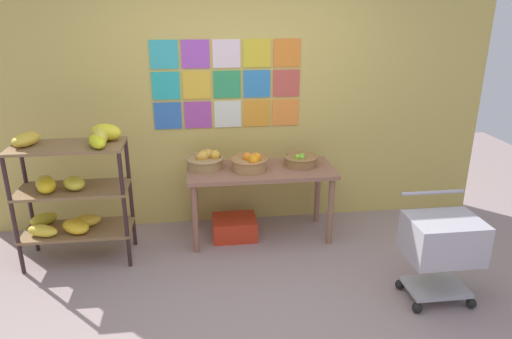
% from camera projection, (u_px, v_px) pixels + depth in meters
% --- Properties ---
extents(ground, '(9.44, 9.44, 0.00)m').
position_uv_depth(ground, '(265.00, 318.00, 3.49)').
color(ground, gray).
extents(back_wall_with_art, '(5.17, 0.07, 2.69)m').
position_uv_depth(back_wall_with_art, '(240.00, 96.00, 4.67)').
color(back_wall_with_art, '#CEB658').
rests_on(back_wall_with_art, ground).
extents(banana_shelf_unit, '(0.95, 0.49, 1.24)m').
position_uv_depth(banana_shelf_unit, '(71.00, 185.00, 4.05)').
color(banana_shelf_unit, '#332022').
rests_on(banana_shelf_unit, ground).
extents(display_table, '(1.41, 0.62, 0.72)m').
position_uv_depth(display_table, '(261.00, 178.00, 4.52)').
color(display_table, '#90614B').
rests_on(display_table, ground).
extents(fruit_basket_back_right, '(0.33, 0.33, 0.13)m').
position_uv_depth(fruit_basket_back_right, '(301.00, 160.00, 4.55)').
color(fruit_basket_back_right, olive).
rests_on(fruit_basket_back_right, display_table).
extents(fruit_basket_centre, '(0.35, 0.35, 0.18)m').
position_uv_depth(fruit_basket_centre, '(250.00, 162.00, 4.41)').
color(fruit_basket_centre, '#A77C47').
rests_on(fruit_basket_centre, display_table).
extents(fruit_basket_right, '(0.37, 0.37, 0.17)m').
position_uv_depth(fruit_basket_right, '(205.00, 160.00, 4.49)').
color(fruit_basket_right, '#A5834F').
rests_on(fruit_basket_right, display_table).
extents(produce_crate_under_table, '(0.43, 0.35, 0.20)m').
position_uv_depth(produce_crate_under_table, '(234.00, 227.00, 4.66)').
color(produce_crate_under_table, red).
rests_on(produce_crate_under_table, ground).
extents(shopping_cart, '(0.54, 0.46, 0.83)m').
position_uv_depth(shopping_cart, '(442.00, 242.00, 3.56)').
color(shopping_cart, black).
rests_on(shopping_cart, ground).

